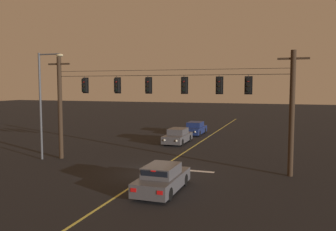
% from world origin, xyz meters
% --- Properties ---
extents(ground_plane, '(180.00, 180.00, 0.00)m').
position_xyz_m(ground_plane, '(0.00, 0.00, 0.00)').
color(ground_plane, black).
extents(lane_centre_stripe, '(0.14, 60.00, 0.01)m').
position_xyz_m(lane_centre_stripe, '(0.00, 8.05, 0.00)').
color(lane_centre_stripe, '#D1C64C').
rests_on(lane_centre_stripe, ground).
extents(stop_bar_paint, '(3.40, 0.36, 0.01)m').
position_xyz_m(stop_bar_paint, '(1.90, 1.45, 0.00)').
color(stop_bar_paint, silver).
rests_on(stop_bar_paint, ground).
extents(signal_span_assembly, '(17.95, 0.32, 7.49)m').
position_xyz_m(signal_span_assembly, '(-0.00, 2.05, 3.89)').
color(signal_span_assembly, '#38281C').
rests_on(signal_span_assembly, ground).
extents(traffic_light_leftmost, '(0.48, 0.41, 1.22)m').
position_xyz_m(traffic_light_leftmost, '(-5.96, 2.03, 5.43)').
color(traffic_light_leftmost, black).
extents(traffic_light_left_inner, '(0.48, 0.41, 1.22)m').
position_xyz_m(traffic_light_left_inner, '(-3.40, 2.03, 5.43)').
color(traffic_light_left_inner, black).
extents(traffic_light_centre, '(0.48, 0.41, 1.22)m').
position_xyz_m(traffic_light_centre, '(-1.08, 2.03, 5.43)').
color(traffic_light_centre, black).
extents(traffic_light_right_inner, '(0.48, 0.41, 1.22)m').
position_xyz_m(traffic_light_right_inner, '(1.43, 2.03, 5.43)').
color(traffic_light_right_inner, black).
extents(traffic_light_rightmost, '(0.48, 0.41, 1.22)m').
position_xyz_m(traffic_light_rightmost, '(3.72, 2.03, 5.43)').
color(traffic_light_rightmost, black).
extents(traffic_light_far_right, '(0.48, 0.41, 1.22)m').
position_xyz_m(traffic_light_far_right, '(5.51, 2.03, 5.43)').
color(traffic_light_far_right, black).
extents(car_waiting_near_lane, '(1.80, 4.33, 1.39)m').
position_xyz_m(car_waiting_near_lane, '(1.83, -3.30, 0.65)').
color(car_waiting_near_lane, '#4C4C51').
rests_on(car_waiting_near_lane, ground).
extents(car_oncoming_lead, '(1.80, 4.42, 1.39)m').
position_xyz_m(car_oncoming_lead, '(-1.91, 11.54, 0.65)').
color(car_oncoming_lead, '#4C4C51').
rests_on(car_oncoming_lead, ground).
extents(car_oncoming_trailing, '(1.80, 4.42, 1.39)m').
position_xyz_m(car_oncoming_trailing, '(-1.84, 17.92, 0.65)').
color(car_oncoming_trailing, navy).
rests_on(car_oncoming_trailing, ground).
extents(street_lamp_corner, '(2.11, 0.30, 7.76)m').
position_xyz_m(street_lamp_corner, '(-8.91, 1.32, 4.68)').
color(street_lamp_corner, '#4C4F54').
rests_on(street_lamp_corner, ground).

